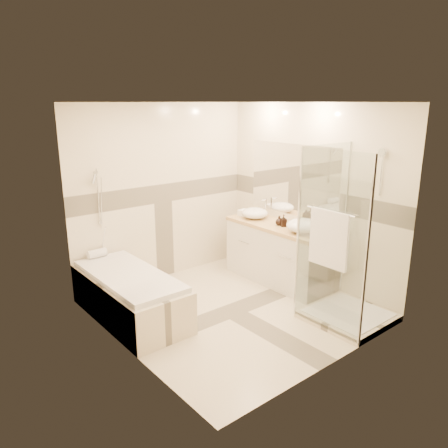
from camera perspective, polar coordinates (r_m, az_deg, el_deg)
room at (r=5.12m, az=1.30°, el=1.60°), size 2.82×3.02×2.52m
bathtub at (r=5.38m, az=-12.21°, el=-8.82°), size 0.75×1.70×0.56m
vanity at (r=6.27m, az=6.98°, el=-3.79°), size 0.58×1.62×0.85m
shower_enclosure at (r=5.28m, az=14.82°, el=-7.11°), size 0.96×0.93×2.04m
vessel_sink_near at (r=6.43m, az=4.04°, el=1.44°), size 0.39×0.39×0.15m
vessel_sink_far at (r=5.81m, az=10.33°, el=-0.21°), size 0.45×0.45×0.18m
faucet_near at (r=6.56m, az=5.43°, el=2.36°), size 0.11×0.03×0.26m
faucet_far at (r=5.95m, az=11.71°, el=0.72°), size 0.11×0.03×0.26m
amenity_bottle_a at (r=6.04m, az=7.77°, el=0.44°), size 0.10×0.10×0.17m
amenity_bottle_b at (r=6.09m, az=7.22°, el=0.45°), size 0.13×0.13×0.13m
folded_towels at (r=6.55m, az=3.07°, el=1.41°), size 0.19×0.28×0.09m
rolled_towel at (r=5.88m, az=-16.24°, el=-3.71°), size 0.24×0.11×0.11m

